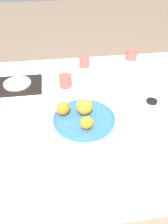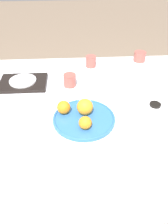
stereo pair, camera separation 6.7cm
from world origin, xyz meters
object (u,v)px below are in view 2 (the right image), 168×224
object	(u,v)px
side_plate	(23,81)
cup_2	(91,61)
cup_1	(140,56)
orange_1	(85,107)
serving_tray	(23,83)
fruit_platter	(84,118)
orange_2	(64,107)
orange_0	(85,123)
cup_0	(70,80)
soy_dish	(155,105)

from	to	relation	value
side_plate	cup_2	bearing A→B (deg)	25.79
side_plate	cup_1	bearing A→B (deg)	19.14
orange_1	serving_tray	xyz separation A→B (m)	(-0.36, 0.32, -0.04)
serving_tray	orange_1	bearing A→B (deg)	-41.95
fruit_platter	orange_2	size ratio (longest dim) A/B	4.56
orange_0	orange_2	bearing A→B (deg)	130.05
orange_1	serving_tray	world-z (taller)	orange_1
orange_0	serving_tray	distance (m)	0.56
orange_0	cup_0	distance (m)	0.40
fruit_platter	side_plate	bearing A→B (deg)	134.45
orange_2	cup_2	distance (m)	0.55
serving_tray	soy_dish	xyz separation A→B (m)	(0.74, -0.27, -0.00)
fruit_platter	cup_2	bearing A→B (deg)	81.77
fruit_platter	soy_dish	bearing A→B (deg)	13.61
fruit_platter	orange_0	xyz separation A→B (m)	(0.00, -0.07, 0.03)
soy_dish	fruit_platter	bearing A→B (deg)	-166.39
fruit_platter	side_plate	world-z (taller)	side_plate
fruit_platter	side_plate	distance (m)	0.50
serving_tray	cup_0	distance (m)	0.29
orange_1	cup_0	size ratio (longest dim) A/B	1.08
cup_0	cup_1	size ratio (longest dim) A/B	0.90
orange_0	serving_tray	xyz separation A→B (m)	(-0.35, 0.43, -0.03)
orange_0	orange_2	world-z (taller)	orange_2
serving_tray	cup_0	bearing A→B (deg)	-6.57
serving_tray	cup_1	xyz separation A→B (m)	(0.80, 0.28, 0.02)
orange_0	cup_1	world-z (taller)	orange_0
orange_1	soy_dish	xyz separation A→B (m)	(0.38, 0.06, -0.05)
orange_0	cup_1	size ratio (longest dim) A/B	0.73
orange_1	side_plate	bearing A→B (deg)	138.05
cup_2	fruit_platter	bearing A→B (deg)	-98.23
orange_2	cup_0	bearing A→B (deg)	83.29
serving_tray	cup_2	xyz separation A→B (m)	(0.44, 0.21, 0.03)
orange_1	side_plate	distance (m)	0.48
orange_0	soy_dish	xyz separation A→B (m)	(0.39, 0.17, -0.04)
fruit_platter	orange_1	world-z (taller)	orange_1
cup_2	cup_1	bearing A→B (deg)	10.39
orange_1	cup_1	bearing A→B (deg)	53.91
orange_2	serving_tray	xyz separation A→B (m)	(-0.25, 0.31, -0.04)
orange_1	serving_tray	bearing A→B (deg)	138.05
soy_dish	orange_2	bearing A→B (deg)	-174.51
serving_tray	cup_2	bearing A→B (deg)	25.79
orange_0	cup_2	size ratio (longest dim) A/B	0.81
orange_2	fruit_platter	bearing A→B (deg)	-25.68
cup_1	orange_2	bearing A→B (deg)	-132.66
serving_tray	cup_2	distance (m)	0.48
orange_1	orange_2	size ratio (longest dim) A/B	1.21
side_plate	serving_tray	bearing A→B (deg)	0.00
cup_1	cup_2	xyz separation A→B (m)	(-0.36, -0.07, 0.00)
fruit_platter	orange_1	distance (m)	0.06
orange_1	side_plate	xyz separation A→B (m)	(-0.36, 0.32, -0.03)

